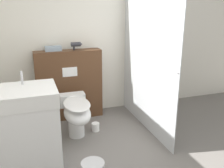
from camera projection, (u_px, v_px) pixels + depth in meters
wall_back at (88, 37)px, 3.97m from camera, size 8.00×0.06×2.50m
partition_panel at (69, 85)px, 3.89m from camera, size 1.00×0.24×1.09m
shower_glass at (147, 56)px, 3.45m from camera, size 0.04×1.64×2.12m
toilet at (76, 113)px, 3.32m from camera, size 0.35×0.72×0.54m
sink_vanity at (28, 133)px, 2.54m from camera, size 0.63×0.53×1.10m
hair_drier at (76, 45)px, 3.74m from camera, size 0.17×0.07×0.12m
folded_towel at (53, 49)px, 3.68m from camera, size 0.24×0.14×0.07m
spare_toilet_roll at (95, 127)px, 3.58m from camera, size 0.11×0.11×0.12m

